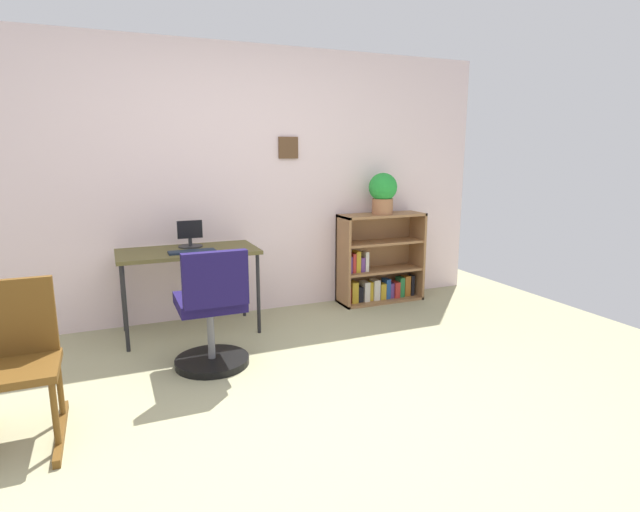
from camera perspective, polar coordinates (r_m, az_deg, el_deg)
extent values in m
plane|color=tan|center=(2.96, -0.41, -18.37)|extent=(6.24, 6.24, 0.00)
cube|color=silver|center=(4.63, -10.83, 8.04)|extent=(5.20, 0.10, 2.40)
cube|color=brown|center=(4.72, -3.61, 12.15)|extent=(0.18, 0.02, 0.20)
cube|color=brown|center=(4.23, -14.74, 0.49)|extent=(1.11, 0.56, 0.03)
cylinder|color=black|center=(4.04, -21.21, -5.60)|extent=(0.03, 0.03, 0.67)
cylinder|color=black|center=(4.18, -7.01, -4.28)|extent=(0.03, 0.03, 0.67)
cylinder|color=black|center=(4.50, -21.44, -3.87)|extent=(0.03, 0.03, 0.67)
cylinder|color=black|center=(4.63, -8.67, -2.74)|extent=(0.03, 0.03, 0.67)
cylinder|color=#262628|center=(4.34, -14.46, 1.07)|extent=(0.20, 0.20, 0.01)
cylinder|color=#262628|center=(4.33, -14.49, 1.58)|extent=(0.03, 0.03, 0.07)
cube|color=black|center=(4.31, -14.54, 2.94)|extent=(0.20, 0.02, 0.15)
cube|color=#1A2535|center=(4.09, -14.30, 0.49)|extent=(0.36, 0.12, 0.02)
cylinder|color=black|center=(3.73, -12.11, -11.57)|extent=(0.52, 0.52, 0.05)
cylinder|color=slate|center=(3.65, -12.26, -8.49)|extent=(0.05, 0.05, 0.38)
cube|color=#1A1245|center=(3.58, -12.41, -5.07)|extent=(0.44, 0.44, 0.08)
cube|color=#1A1245|center=(3.28, -11.76, -2.58)|extent=(0.42, 0.07, 0.36)
cube|color=brown|center=(3.16, -27.26, -17.25)|extent=(0.04, 0.64, 0.04)
cylinder|color=brown|center=(2.93, -27.83, -15.45)|extent=(0.03, 0.03, 0.34)
cylinder|color=brown|center=(3.22, -27.39, -12.93)|extent=(0.03, 0.03, 0.34)
cube|color=brown|center=(3.02, -31.39, -11.06)|extent=(0.42, 0.40, 0.04)
cube|color=brown|center=(3.12, -31.39, -5.96)|extent=(0.40, 0.04, 0.41)
cube|color=olive|center=(4.87, 2.64, -0.62)|extent=(0.02, 0.30, 0.88)
cube|color=olive|center=(5.28, 10.87, 0.15)|extent=(0.02, 0.30, 0.88)
cube|color=olive|center=(4.99, 7.04, 4.62)|extent=(0.86, 0.30, 0.02)
cube|color=olive|center=(5.16, 6.80, -4.90)|extent=(0.86, 0.30, 0.02)
cube|color=olive|center=(5.17, 6.16, 0.07)|extent=(0.86, 0.02, 0.88)
cube|color=olive|center=(5.08, 6.89, -1.59)|extent=(0.81, 0.28, 0.02)
cube|color=olive|center=(5.03, 6.96, 1.56)|extent=(0.81, 0.28, 0.02)
cube|color=#B22D28|center=(4.96, 3.08, -4.45)|extent=(0.04, 0.12, 0.16)
cube|color=#B79323|center=(4.98, 3.74, -4.07)|extent=(0.07, 0.13, 0.21)
cube|color=black|center=(5.01, 4.40, -4.30)|extent=(0.06, 0.10, 0.15)
cube|color=beige|center=(5.04, 5.09, -3.97)|extent=(0.06, 0.13, 0.20)
cube|color=#B79323|center=(5.07, 5.64, -3.94)|extent=(0.04, 0.09, 0.19)
cube|color=beige|center=(5.09, 6.23, -3.78)|extent=(0.07, 0.11, 0.21)
cube|color=#B79323|center=(5.13, 6.95, -3.93)|extent=(0.06, 0.11, 0.16)
cube|color=#1E478C|center=(5.15, 7.50, -3.64)|extent=(0.05, 0.11, 0.20)
cube|color=#593372|center=(5.19, 7.96, -3.84)|extent=(0.04, 0.10, 0.15)
cube|color=#B22D28|center=(5.21, 8.46, -3.73)|extent=(0.06, 0.13, 0.16)
cube|color=#237238|center=(5.24, 9.05, -3.45)|extent=(0.05, 0.11, 0.20)
cube|color=#99591E|center=(5.27, 9.69, -3.31)|extent=(0.06, 0.09, 0.21)
cube|color=black|center=(5.30, 10.24, -3.24)|extent=(0.04, 0.09, 0.21)
cube|color=#593372|center=(4.88, 3.17, -0.96)|extent=(0.05, 0.12, 0.16)
cube|color=#B22D28|center=(4.90, 3.68, -0.76)|extent=(0.03, 0.11, 0.19)
cube|color=#B79323|center=(4.92, 4.14, -0.61)|extent=(0.05, 0.11, 0.21)
cube|color=#593372|center=(4.95, 4.64, -0.92)|extent=(0.04, 0.11, 0.14)
cube|color=beige|center=(4.96, 5.12, -0.58)|extent=(0.04, 0.11, 0.19)
cylinder|color=#9E6642|center=(4.95, 7.09, 5.60)|extent=(0.20, 0.20, 0.15)
sphere|color=green|center=(4.94, 7.14, 7.75)|extent=(0.27, 0.27, 0.27)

